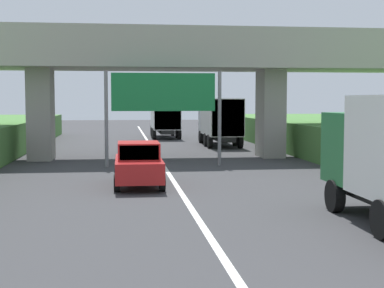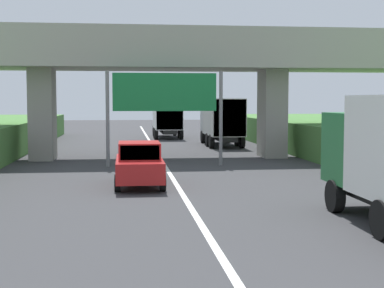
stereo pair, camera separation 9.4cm
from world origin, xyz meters
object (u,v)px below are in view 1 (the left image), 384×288
overhead_highway_sign (164,97)px  truck_white (165,116)px  truck_silver (220,119)px  car_red (139,164)px

overhead_highway_sign → truck_white: (1.70, 21.99, -1.53)m
truck_silver → car_red: (-6.48, -19.24, -1.08)m
truck_white → car_red: 28.91m
truck_silver → car_red: 20.33m
overhead_highway_sign → car_red: bearing=-102.3°
overhead_highway_sign → car_red: size_ratio=1.43×
car_red → truck_silver: bearing=71.4°
truck_silver → truck_white: (-3.31, 9.48, 0.00)m
truck_white → car_red: bearing=-96.3°
overhead_highway_sign → car_red: 7.36m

